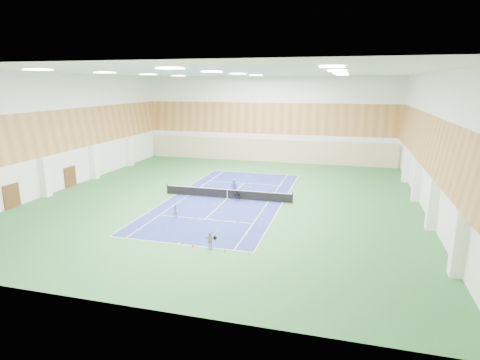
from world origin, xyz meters
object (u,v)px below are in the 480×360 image
(coach, at_px, (234,188))
(child_court, at_px, (175,211))
(ball_cart, at_px, (237,197))
(tennis_net, at_px, (227,193))
(child_apron, at_px, (210,241))

(coach, bearing_deg, child_court, 70.54)
(child_court, height_order, ball_cart, child_court)
(coach, relative_size, ball_cart, 2.09)
(tennis_net, height_order, child_court, tennis_net)
(tennis_net, xyz_separation_m, child_court, (-2.57, -6.52, -0.01))
(tennis_net, xyz_separation_m, child_apron, (2.46, -12.08, 0.05))
(tennis_net, relative_size, child_court, 11.77)
(coach, relative_size, child_court, 1.55)
(child_court, bearing_deg, tennis_net, 57.50)
(tennis_net, bearing_deg, coach, 67.07)
(child_apron, xyz_separation_m, ball_cart, (-1.33, 11.48, -0.19))
(tennis_net, relative_size, ball_cart, 15.89)
(tennis_net, distance_m, child_apron, 12.33)
(ball_cart, bearing_deg, child_court, -110.89)
(child_court, bearing_deg, ball_cart, 47.01)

